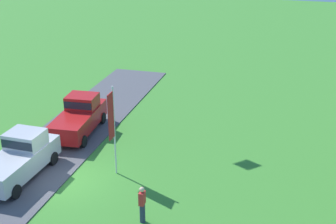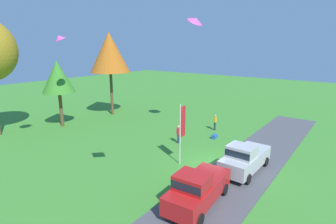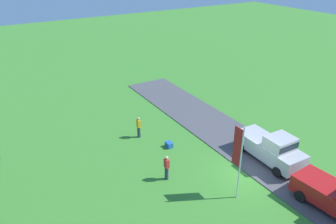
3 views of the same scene
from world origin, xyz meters
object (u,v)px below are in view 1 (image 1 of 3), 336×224
object	(u,v)px
car_pickup_far_end	(20,157)
flag_banner	(112,121)
person_watching_sky	(142,204)
car_pickup_near_entrance	(79,116)

from	to	relation	value
car_pickup_far_end	flag_banner	distance (m)	5.00
person_watching_sky	car_pickup_far_end	bearing A→B (deg)	-105.82
person_watching_sky	flag_banner	distance (m)	4.74
car_pickup_near_entrance	car_pickup_far_end	world-z (taller)	same
car_pickup_near_entrance	flag_banner	size ratio (longest dim) A/B	1.09
person_watching_sky	car_pickup_near_entrance	bearing A→B (deg)	-139.31
car_pickup_far_end	person_watching_sky	distance (m)	7.33
car_pickup_near_entrance	car_pickup_far_end	size ratio (longest dim) A/B	1.02
car_pickup_near_entrance	flag_banner	distance (m)	6.03
car_pickup_far_end	flag_banner	bearing A→B (deg)	106.97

